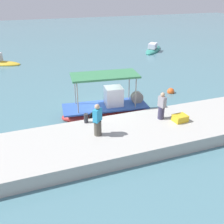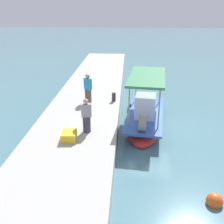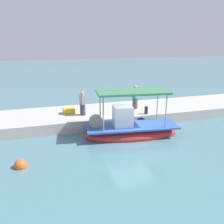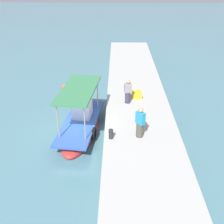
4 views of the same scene
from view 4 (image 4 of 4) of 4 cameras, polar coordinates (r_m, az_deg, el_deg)
ground_plane at (r=16.58m, az=-7.54°, el=-3.90°), size 120.00×120.00×0.00m
dock_quay at (r=16.28m, az=5.92°, el=-2.97°), size 36.00×4.16×0.72m
main_fishing_boat at (r=16.30m, az=-6.50°, el=-2.44°), size 5.85×2.52×3.17m
fisherman_near_bollard at (r=17.82m, az=3.36°, el=4.11°), size 0.43×0.50×1.63m
fisherman_by_crate at (r=14.30m, az=5.94°, el=-2.48°), size 0.55×0.54×1.74m
mooring_bollard at (r=14.34m, az=-0.23°, el=-4.67°), size 0.24×0.24×0.53m
cargo_crate at (r=18.87m, az=5.25°, el=3.68°), size 0.82×0.67×0.37m
marker_buoy at (r=22.20m, az=-9.86°, el=5.12°), size 0.57×0.57×0.57m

